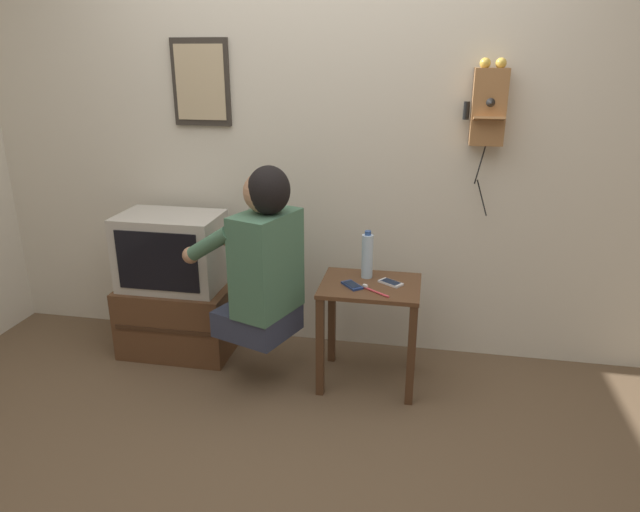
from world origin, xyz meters
name	(u,v)px	position (x,y,z in m)	size (l,w,h in m)	color
ground_plane	(279,442)	(0.00, 0.00, 0.00)	(14.00, 14.00, 0.00)	brown
wall_back	(322,133)	(0.00, 1.06, 1.27)	(6.80, 0.05, 2.55)	beige
side_table	(370,308)	(0.34, 0.61, 0.44)	(0.51, 0.41, 0.57)	#51331E
person	(262,258)	(-0.20, 0.48, 0.72)	(0.61, 0.52, 0.90)	#2D3347
tv_stand	(180,317)	(-0.81, 0.77, 0.21)	(0.65, 0.46, 0.41)	#51331E
television	(171,251)	(-0.82, 0.75, 0.63)	(0.57, 0.37, 0.43)	#ADA89E
wall_phone_antique	(489,106)	(0.88, 0.97, 1.44)	(0.21, 0.19, 0.80)	olive
framed_picture	(201,82)	(-0.68, 1.02, 1.54)	(0.33, 0.03, 0.47)	#2D2823
cell_phone_held	(352,285)	(0.25, 0.56, 0.58)	(0.13, 0.13, 0.01)	navy
cell_phone_spare	(391,283)	(0.44, 0.63, 0.58)	(0.14, 0.12, 0.01)	silver
water_bottle	(367,256)	(0.31, 0.70, 0.69)	(0.06, 0.06, 0.26)	#ADC6DB
toothbrush	(374,291)	(0.37, 0.50, 0.58)	(0.14, 0.11, 0.02)	#D83F4C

